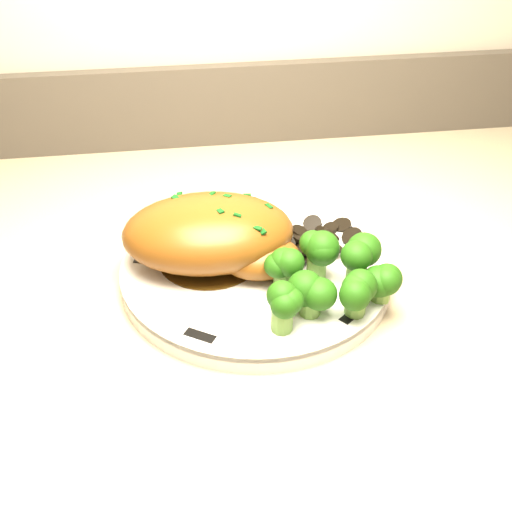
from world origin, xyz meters
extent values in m
cube|color=beige|center=(-0.33, 1.67, 0.94)|extent=(2.22, 0.73, 0.03)
cube|color=#4C443A|center=(-0.33, 1.99, 1.02)|extent=(2.22, 0.02, 0.12)
cylinder|color=silver|center=(-0.15, 1.64, 0.97)|extent=(0.36, 0.36, 0.02)
cube|color=black|center=(-0.03, 1.69, 0.98)|extent=(0.02, 0.03, 0.00)
cube|color=black|center=(-0.16, 1.77, 0.98)|extent=(0.03, 0.01, 0.00)
cube|color=black|center=(-0.27, 1.68, 0.98)|extent=(0.02, 0.03, 0.00)
cube|color=black|center=(-0.22, 1.54, 0.98)|extent=(0.03, 0.03, 0.00)
cube|color=black|center=(-0.07, 1.54, 0.98)|extent=(0.03, 0.03, 0.00)
cylinder|color=#40290B|center=(-0.20, 1.66, 0.98)|extent=(0.11, 0.11, 0.00)
ellipsoid|color=brown|center=(-0.20, 1.66, 1.01)|extent=(0.19, 0.13, 0.07)
ellipsoid|color=brown|center=(-0.15, 1.62, 1.00)|extent=(0.09, 0.07, 0.04)
cube|color=#0D3F10|center=(-0.26, 1.67, 1.04)|extent=(0.01, 0.01, 0.00)
cube|color=#0D3F10|center=(-0.23, 1.66, 1.05)|extent=(0.01, 0.01, 0.00)
cube|color=#0D3F10|center=(-0.21, 1.66, 1.05)|extent=(0.01, 0.01, 0.00)
cube|color=#0D3F10|center=(-0.19, 1.66, 1.05)|extent=(0.01, 0.01, 0.00)
cube|color=#0D3F10|center=(-0.17, 1.66, 1.05)|extent=(0.01, 0.01, 0.00)
cube|color=#0D3F10|center=(-0.15, 1.66, 1.04)|extent=(0.01, 0.01, 0.00)
cylinder|color=black|center=(-0.05, 1.67, 0.98)|extent=(0.02, 0.02, 0.01)
cylinder|color=black|center=(-0.05, 1.68, 0.98)|extent=(0.02, 0.02, 0.01)
cylinder|color=black|center=(-0.06, 1.68, 0.99)|extent=(0.02, 0.02, 0.01)
cylinder|color=black|center=(-0.07, 1.69, 0.98)|extent=(0.02, 0.02, 0.01)
cylinder|color=black|center=(-0.08, 1.69, 0.98)|extent=(0.02, 0.02, 0.01)
cylinder|color=black|center=(-0.09, 1.69, 0.99)|extent=(0.02, 0.02, 0.02)
cylinder|color=black|center=(-0.10, 1.69, 0.98)|extent=(0.02, 0.02, 0.01)
cylinder|color=black|center=(-0.11, 1.69, 0.98)|extent=(0.03, 0.03, 0.00)
cylinder|color=black|center=(-0.12, 1.68, 0.99)|extent=(0.03, 0.03, 0.01)
cylinder|color=black|center=(-0.12, 1.68, 0.98)|extent=(0.02, 0.03, 0.02)
cylinder|color=black|center=(-0.12, 1.67, 0.98)|extent=(0.02, 0.02, 0.01)
cylinder|color=black|center=(-0.12, 1.66, 0.99)|extent=(0.03, 0.03, 0.01)
cylinder|color=black|center=(-0.12, 1.66, 0.98)|extent=(0.03, 0.03, 0.01)
cylinder|color=black|center=(-0.11, 1.65, 0.98)|extent=(0.03, 0.03, 0.01)
cylinder|color=black|center=(-0.10, 1.65, 0.99)|extent=(0.03, 0.03, 0.02)
cylinder|color=black|center=(-0.09, 1.65, 0.98)|extent=(0.02, 0.03, 0.02)
cylinder|color=black|center=(-0.08, 1.65, 0.98)|extent=(0.03, 0.03, 0.01)
cylinder|color=black|center=(-0.07, 1.65, 0.99)|extent=(0.04, 0.04, 0.01)
cylinder|color=black|center=(-0.06, 1.66, 0.98)|extent=(0.04, 0.04, 0.02)
cylinder|color=black|center=(-0.05, 1.66, 0.98)|extent=(0.03, 0.03, 0.01)
cylinder|color=#68953F|center=(-0.13, 1.60, 0.99)|extent=(0.02, 0.02, 0.03)
sphere|color=#113808|center=(-0.13, 1.60, 1.01)|extent=(0.03, 0.03, 0.03)
cylinder|color=#68953F|center=(-0.09, 1.61, 0.99)|extent=(0.02, 0.02, 0.03)
sphere|color=#113808|center=(-0.09, 1.61, 1.01)|extent=(0.03, 0.03, 0.03)
cylinder|color=#68953F|center=(-0.06, 1.59, 0.99)|extent=(0.02, 0.02, 0.03)
sphere|color=#113808|center=(-0.06, 1.59, 1.01)|extent=(0.03, 0.03, 0.03)
cylinder|color=#68953F|center=(-0.11, 1.55, 0.99)|extent=(0.02, 0.02, 0.03)
sphere|color=#113808|center=(-0.11, 1.55, 1.01)|extent=(0.03, 0.03, 0.03)
cylinder|color=#68953F|center=(-0.07, 1.55, 0.99)|extent=(0.02, 0.02, 0.03)
sphere|color=#113808|center=(-0.07, 1.55, 1.01)|extent=(0.03, 0.03, 0.03)
cylinder|color=#68953F|center=(-0.04, 1.57, 0.99)|extent=(0.02, 0.02, 0.03)
sphere|color=#113808|center=(-0.04, 1.57, 1.01)|extent=(0.03, 0.03, 0.03)
cylinder|color=#68953F|center=(-0.14, 1.53, 0.99)|extent=(0.02, 0.02, 0.03)
sphere|color=#113808|center=(-0.14, 1.53, 1.01)|extent=(0.03, 0.03, 0.03)
camera|label=1|loc=(-0.23, 1.09, 1.39)|focal=45.00mm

